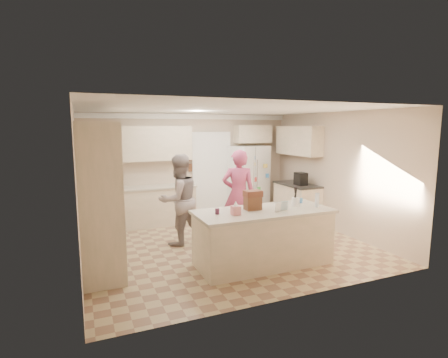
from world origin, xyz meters
name	(u,v)px	position (x,y,z in m)	size (l,w,h in m)	color
floor	(226,246)	(0.00, 0.00, -0.01)	(5.20, 4.60, 0.02)	tan
ceiling	(226,109)	(0.00, 0.00, 2.61)	(5.20, 4.60, 0.02)	white
wall_back	(190,167)	(0.00, 2.31, 1.30)	(5.20, 0.02, 2.60)	beige
wall_front	(296,203)	(0.00, -2.31, 1.30)	(5.20, 0.02, 2.60)	beige
wall_left	(77,188)	(-2.61, 0.00, 1.30)	(0.02, 4.60, 2.60)	beige
wall_right	(337,172)	(2.61, 0.00, 1.30)	(0.02, 4.60, 2.60)	beige
crown_back	(190,117)	(0.00, 2.26, 2.53)	(5.20, 0.08, 0.12)	white
pantry_bank	(97,193)	(-2.30, 0.20, 1.18)	(0.60, 2.60, 2.35)	beige
back_base_cab	(147,207)	(-1.15, 2.00, 0.44)	(2.20, 0.60, 0.88)	beige
back_countertop	(147,187)	(-1.15, 1.99, 0.90)	(2.24, 0.63, 0.04)	beige
back_upper_cab	(144,144)	(-1.15, 2.12, 1.90)	(2.20, 0.35, 0.80)	beige
doorway_opening	(211,176)	(0.55, 2.28, 1.05)	(0.90, 0.06, 2.10)	black
doorway_casing	(212,176)	(0.55, 2.24, 1.05)	(1.02, 0.03, 2.22)	white
wall_frame_upper	(191,157)	(0.02, 2.27, 1.55)	(0.15, 0.02, 0.20)	brown
wall_frame_lower	(191,168)	(0.02, 2.27, 1.28)	(0.15, 0.02, 0.20)	brown
refrigerator	(249,181)	(1.50, 2.03, 0.90)	(0.90, 0.70, 1.80)	white
fridge_seam	(255,183)	(1.50, 1.68, 0.90)	(0.01, 0.02, 1.78)	gray
fridge_dispenser	(247,173)	(1.28, 1.67, 1.15)	(0.22, 0.03, 0.35)	black
fridge_handle_l	(253,177)	(1.45, 1.66, 1.05)	(0.02, 0.02, 0.85)	silver
fridge_handle_r	(257,177)	(1.55, 1.66, 1.05)	(0.02, 0.02, 0.85)	silver
over_fridge_cab	(253,134)	(1.65, 2.12, 2.10)	(0.95, 0.35, 0.45)	beige
right_base_cab	(297,203)	(2.30, 1.00, 0.44)	(0.60, 1.20, 0.88)	beige
right_countertop	(297,185)	(2.29, 1.00, 0.90)	(0.63, 1.24, 0.04)	#2D2B28
right_upper_cab	(298,141)	(2.43, 1.20, 1.95)	(0.35, 1.50, 0.70)	beige
coffee_maker	(301,179)	(2.25, 0.80, 1.07)	(0.22, 0.28, 0.30)	black
island_base	(263,239)	(0.20, -1.10, 0.44)	(2.20, 0.90, 0.88)	beige
island_top	(264,212)	(0.20, -1.10, 0.90)	(2.28, 0.96, 0.05)	beige
utensil_crock	(295,202)	(0.85, -1.05, 1.00)	(0.13, 0.13, 0.15)	white
tissue_box	(236,210)	(-0.35, -1.20, 1.00)	(0.13, 0.13, 0.14)	pink
tissue_plume	(236,203)	(-0.35, -1.20, 1.10)	(0.08, 0.08, 0.08)	white
dollhouse_body	(253,203)	(0.05, -1.00, 1.04)	(0.26, 0.18, 0.22)	brown
dollhouse_roof	(253,194)	(0.05, -1.00, 1.20)	(0.28, 0.20, 0.10)	#592D1E
jam_jar	(217,211)	(-0.60, -1.05, 0.97)	(0.07, 0.07, 0.09)	#59263F
greeting_card_a	(278,207)	(0.35, -1.30, 1.01)	(0.12, 0.01, 0.16)	white
greeting_card_b	(284,206)	(0.50, -1.25, 1.01)	(0.12, 0.01, 0.16)	silver
water_bottle	(317,200)	(1.15, -1.25, 1.04)	(0.07, 0.07, 0.24)	silver
shaker_salt	(298,201)	(1.02, -0.88, 0.97)	(0.05, 0.05, 0.09)	teal
shaker_pepper	(301,201)	(1.09, -0.88, 0.97)	(0.05, 0.05, 0.09)	teal
teen_boy	(179,200)	(-0.81, 0.45, 0.88)	(0.86, 0.67, 1.76)	gray
teen_girl	(238,194)	(0.41, 0.34, 0.92)	(0.67, 0.44, 1.83)	#B4376E
fridge_magnets	(255,183)	(1.50, 1.67, 0.90)	(0.76, 0.02, 1.44)	tan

